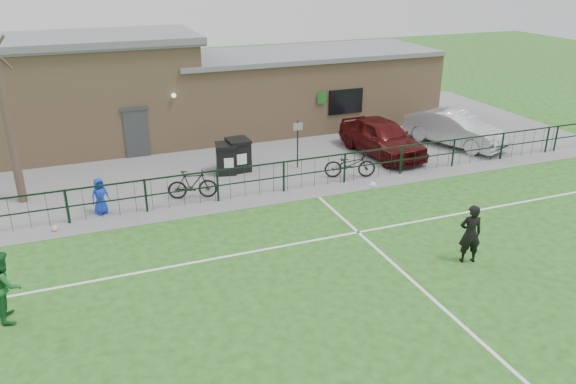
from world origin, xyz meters
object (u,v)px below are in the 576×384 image
object	(u,v)px
sign_post	(298,144)
car_silver	(455,129)
wheelie_bin_right	(226,159)
spectator_child	(100,196)
ball_ground	(55,229)
car_maroon	(382,137)
bicycle_e	(350,164)
outfield_player	(5,285)
wheelie_bin_left	(238,156)
bare_tree	(7,120)
bicycle_d	(192,184)

from	to	relation	value
sign_post	car_silver	xyz separation A→B (m)	(7.91, 0.19, -0.22)
wheelie_bin_right	spectator_child	bearing A→B (deg)	-144.69
spectator_child	ball_ground	world-z (taller)	spectator_child
car_maroon	bicycle_e	distance (m)	3.24
car_maroon	outfield_player	xyz separation A→B (m)	(-14.46, -7.38, 0.07)
wheelie_bin_left	outfield_player	bearing A→B (deg)	-138.21
wheelie_bin_left	car_silver	distance (m)	10.27
sign_post	car_silver	world-z (taller)	sign_post
spectator_child	outfield_player	xyz separation A→B (m)	(-2.51, -5.40, 0.24)
sign_post	outfield_player	distance (m)	12.63
sign_post	bicycle_e	xyz separation A→B (m)	(1.51, -1.76, -0.47)
car_silver	outfield_player	xyz separation A→B (m)	(-18.31, -7.36, 0.10)
car_maroon	outfield_player	size ratio (longest dim) A/B	2.64
bicycle_e	wheelie_bin_left	bearing A→B (deg)	76.69
wheelie_bin_right	outfield_player	xyz separation A→B (m)	(-7.49, -7.64, 0.31)
outfield_player	sign_post	bearing A→B (deg)	-61.08
bare_tree	ball_ground	size ratio (longest dim) A/B	30.52
wheelie_bin_left	car_silver	xyz separation A→B (m)	(10.26, -0.40, 0.16)
outfield_player	bare_tree	bearing A→B (deg)	-5.38
bicycle_e	sign_post	bearing A→B (deg)	58.68
bicycle_d	ball_ground	xyz separation A→B (m)	(-4.68, -1.02, -0.45)
car_maroon	outfield_player	distance (m)	16.24
sign_post	outfield_player	xyz separation A→B (m)	(-10.40, -7.17, -0.13)
bicycle_d	car_maroon	bearing A→B (deg)	-65.28
bare_tree	bicycle_d	size ratio (longest dim) A/B	3.40
spectator_child	ball_ground	bearing A→B (deg)	-170.70
wheelie_bin_left	wheelie_bin_right	size ratio (longest dim) A/B	1.09
bicycle_e	outfield_player	bearing A→B (deg)	132.49
spectator_child	ball_ground	xyz separation A→B (m)	(-1.51, -0.86, -0.55)
wheelie_bin_right	car_silver	distance (m)	10.82
wheelie_bin_left	car_maroon	size ratio (longest dim) A/B	0.26
car_silver	ball_ground	world-z (taller)	car_silver
ball_ground	wheelie_bin_right	bearing A→B (deg)	25.48
spectator_child	ball_ground	size ratio (longest dim) A/B	6.43
wheelie_bin_left	bicycle_d	size ratio (longest dim) A/B	0.70
car_maroon	ball_ground	world-z (taller)	car_maroon
wheelie_bin_left	car_silver	size ratio (longest dim) A/B	0.26
bare_tree	car_maroon	bearing A→B (deg)	-0.41
wheelie_bin_right	outfield_player	distance (m)	10.70
outfield_player	ball_ground	xyz separation A→B (m)	(1.00, 4.54, -0.80)
bicycle_d	ball_ground	size ratio (longest dim) A/B	8.96
sign_post	ball_ground	distance (m)	9.80
car_silver	bicycle_d	size ratio (longest dim) A/B	2.68
car_maroon	car_silver	bearing A→B (deg)	-5.90
bare_tree	bicycle_d	distance (m)	6.51
wheelie_bin_left	bicycle_e	distance (m)	4.52
bicycle_e	ball_ground	distance (m)	10.95
sign_post	bicycle_d	size ratio (longest dim) A/B	1.13
wheelie_bin_left	ball_ground	xyz separation A→B (m)	(-7.05, -3.22, -0.54)
wheelie_bin_left	outfield_player	size ratio (longest dim) A/B	0.69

